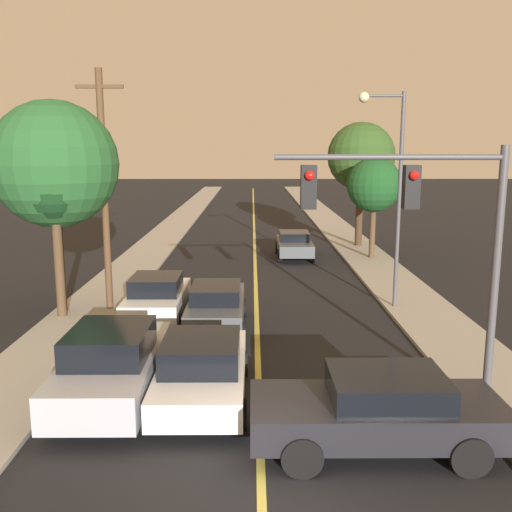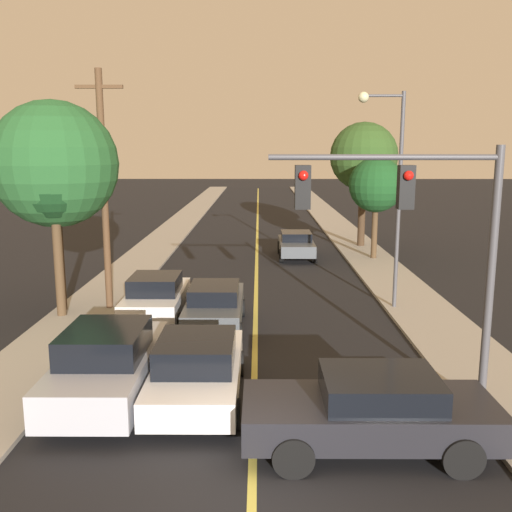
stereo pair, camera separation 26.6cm
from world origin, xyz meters
name	(u,v)px [view 2 (the right image)]	position (x,y,z in m)	size (l,w,h in m)	color
ground_plane	(252,502)	(0.00, 0.00, 0.00)	(200.00, 200.00, 0.00)	black
road_surface	(258,222)	(0.00, 36.00, 0.01)	(9.25, 80.00, 0.01)	black
sidewalk_left	(183,221)	(-5.87, 36.00, 0.06)	(2.50, 80.00, 0.12)	#9E998E
sidewalk_right	(332,221)	(5.87, 36.00, 0.06)	(2.50, 80.00, 0.12)	#9E998E
car_near_lane_front	(197,368)	(-1.29, 3.86, 0.77)	(2.05, 4.53, 1.53)	white
car_near_lane_second	(215,306)	(-1.29, 9.12, 0.76)	(1.85, 4.28, 1.48)	#474C51
car_outer_lane_front	(108,363)	(-3.33, 3.87, 0.88)	(2.09, 4.78, 1.76)	#A5A8B2
car_outer_lane_second	(156,297)	(-3.33, 10.07, 0.78)	(1.93, 4.03, 1.56)	white
car_far_oncoming	(296,244)	(2.08, 21.23, 0.73)	(1.88, 4.13, 1.37)	#474C51
car_crossing_right	(371,411)	(2.25, 1.66, 0.81)	(4.79, 2.07, 1.54)	black
traffic_signal_mast	(418,223)	(3.43, 3.36, 4.18)	(4.81, 0.42, 5.66)	#47474C
streetlamp_right	(390,173)	(4.63, 11.38, 4.86)	(1.60, 0.36, 7.47)	#47474C
utility_pole_left	(104,187)	(-5.22, 11.23, 4.38)	(1.60, 0.24, 8.20)	#513823
tree_left_near	(53,183)	(-6.60, 10.25, 4.59)	(2.58, 2.58, 5.81)	#4C3823
tree_left_far	(54,164)	(-6.76, 10.91, 5.17)	(4.25, 4.25, 7.19)	#3D2B1C
tree_right_near	(364,157)	(6.06, 24.43, 5.22)	(3.85, 3.85, 7.06)	#3D2B1C
tree_right_far	(376,185)	(6.06, 20.62, 3.86)	(2.79, 2.79, 5.16)	#4C3823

